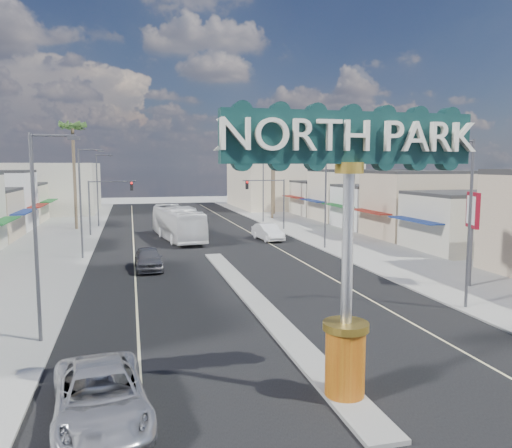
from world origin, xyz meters
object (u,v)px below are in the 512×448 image
streetlight_l_far (99,186)px  streetlight_l_near (39,227)px  palm_right_far (274,134)px  suv_left (101,396)px  streetlight_r_mid (324,194)px  car_parked_right (268,232)px  bank_pylon_sign (473,215)px  traffic_signal_right (269,194)px  streetlight_l_mid (82,198)px  streetlight_r_far (262,185)px  palm_left_far (73,132)px  palm_right_mid (272,144)px  streetlight_r_near (467,215)px  city_bus (178,223)px  traffic_signal_left (107,197)px  car_parked_left (148,259)px  gateway_sign (348,221)px

streetlight_l_far → streetlight_l_near: bearing=-90.0°
streetlight_l_near → palm_right_far: size_ratio=0.64×
streetlight_l_far → suv_left: size_ratio=1.54×
streetlight_l_far → streetlight_r_mid: size_ratio=1.00×
palm_right_far → car_parked_right: (-8.07, -25.57, -11.54)m
bank_pylon_sign → traffic_signal_right: bearing=117.9°
palm_right_far → car_parked_right: bearing=-107.5°
streetlight_r_mid → streetlight_l_mid: bearing=180.0°
palm_right_far → bank_pylon_sign: size_ratio=2.39×
streetlight_r_far → palm_left_far: size_ratio=0.69×
palm_right_mid → palm_right_far: (2.00, 6.00, 1.78)m
streetlight_r_near → car_parked_right: bearing=97.5°
streetlight_l_mid → streetlight_r_far: same height
city_bus → traffic_signal_left: bearing=137.3°
streetlight_l_far → car_parked_left: 28.20m
suv_left → city_bus: city_bus is taller
streetlight_l_near → car_parked_left: size_ratio=1.85×
gateway_sign → streetlight_r_near: 13.19m
bank_pylon_sign → streetlight_l_near: bearing=-151.6°
streetlight_l_far → palm_left_far: 7.21m
streetlight_l_mid → palm_left_far: bearing=97.3°
palm_right_mid → streetlight_r_mid: bearing=-95.6°
gateway_sign → suv_left: (-7.69, 0.42, -5.12)m
traffic_signal_right → suv_left: traffic_signal_right is taller
streetlight_l_far → car_parked_left: bearing=-79.8°
palm_right_mid → car_parked_left: bearing=-120.5°
bank_pylon_sign → streetlight_l_far: bearing=141.6°
bank_pylon_sign → gateway_sign: bearing=-120.0°
streetlight_l_near → streetlight_r_mid: 28.90m
streetlight_l_mid → car_parked_right: (17.36, 6.43, -4.22)m
traffic_signal_left → streetlight_r_mid: bearing=-35.5°
streetlight_r_near → palm_right_far: bearing=85.0°
car_parked_right → bank_pylon_sign: (6.92, -22.44, 3.73)m
gateway_sign → streetlight_l_far: gateway_sign is taller
suv_left → city_bus: 37.07m
traffic_signal_left → streetlight_l_near: bearing=-92.1°
traffic_signal_left → palm_left_far: size_ratio=0.46×
streetlight_r_near → car_parked_right: 26.99m
streetlight_l_far → suv_left: (2.74, -49.60, -4.25)m
streetlight_l_far → palm_right_mid: palm_right_mid is taller
streetlight_l_near → streetlight_r_far: bearing=63.6°
streetlight_r_near → car_parked_right: streetlight_r_near is taller
gateway_sign → palm_right_far: size_ratio=0.65×
streetlight_l_near → palm_right_far: bearing=63.9°
streetlight_r_mid → streetlight_r_near: bearing=-90.0°
bank_pylon_sign → car_parked_right: bearing=126.2°
streetlight_l_near → streetlight_l_far: (0.00, 42.00, 0.00)m
traffic_signal_left → palm_left_far: palm_left_far is taller
traffic_signal_left → palm_right_mid: 26.01m
car_parked_left → car_parked_right: size_ratio=0.95×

